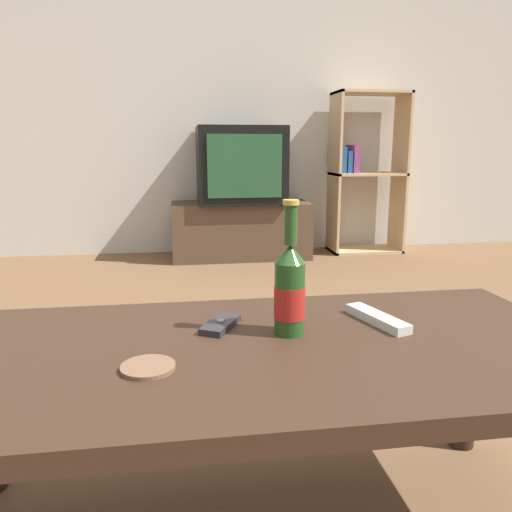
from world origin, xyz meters
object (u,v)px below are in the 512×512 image
(television, at_px, (240,165))
(bookshelf, at_px, (364,172))
(beer_bottle, at_px, (290,289))
(remote_control, at_px, (377,318))
(tv_stand, at_px, (241,230))
(cell_phone, at_px, (221,324))

(television, distance_m, bookshelf, 0.97)
(bookshelf, xyz_separation_m, beer_bottle, (-1.18, -2.76, -0.10))
(remote_control, bearing_deg, tv_stand, 72.52)
(remote_control, bearing_deg, cell_phone, 159.29)
(television, height_order, cell_phone, television)
(beer_bottle, relative_size, remote_control, 1.52)
(television, xyz_separation_m, bookshelf, (0.96, 0.08, -0.06))
(beer_bottle, height_order, cell_phone, beer_bottle)
(bookshelf, xyz_separation_m, cell_phone, (-1.32, -2.70, -0.19))
(remote_control, bearing_deg, television, 72.52)
(tv_stand, distance_m, cell_phone, 2.66)
(television, distance_m, beer_bottle, 2.69)
(beer_bottle, bearing_deg, television, 85.35)
(tv_stand, xyz_separation_m, bookshelf, (0.96, 0.07, 0.42))
(television, relative_size, bookshelf, 0.51)
(cell_phone, relative_size, remote_control, 0.70)
(television, bearing_deg, beer_bottle, -94.65)
(bookshelf, bearing_deg, cell_phone, -116.05)
(television, xyz_separation_m, beer_bottle, (-0.22, -2.68, -0.16))
(cell_phone, bearing_deg, television, 110.32)
(bookshelf, bearing_deg, tv_stand, -175.70)
(remote_control, bearing_deg, beer_bottle, 172.16)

